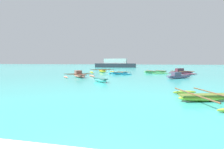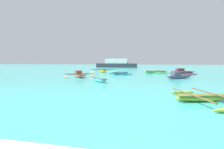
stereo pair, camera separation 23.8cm
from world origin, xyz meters
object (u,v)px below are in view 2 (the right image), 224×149
Objects in this scene: moored_boat_3 at (179,76)px; moored_boat_4 at (79,75)px; moored_boat_0 at (182,72)px; moored_boat_7 at (103,71)px; moored_boat_5 at (202,98)px; moored_boat_2 at (156,72)px; moored_boat_6 at (99,80)px; moored_boat_1 at (120,73)px; distant_ferry at (117,64)px.

moored_boat_3 is 11.86m from moored_boat_4.
moored_boat_0 is 0.97× the size of moored_boat_7.
moored_boat_5 is at bearing -124.14° from moored_boat_0.
moored_boat_3 is at bearing 69.80° from moored_boat_5.
moored_boat_2 is 2.30× the size of moored_boat_6.
moored_boat_1 is at bearing 6.99° from moored_boat_7.
moored_boat_7 is at bearing 149.72° from moored_boat_6.
moored_boat_3 is 9.51m from moored_boat_6.
moored_boat_1 is 6.53m from moored_boat_2.
moored_boat_6 is 14.86m from moored_boat_7.
moored_boat_0 is at bearing 66.31° from moored_boat_5.
moored_boat_3 is (7.68, -5.00, 0.08)m from moored_boat_1.
moored_boat_5 is 23.72m from moored_boat_7.
moored_boat_0 is 1.03× the size of moored_boat_5.
moored_boat_3 is at bearing 79.41° from moored_boat_6.
moored_boat_2 is 0.35× the size of distant_ferry.
moored_boat_2 reaches higher than moored_boat_5.
moored_boat_6 is 0.15× the size of distant_ferry.
moored_boat_3 is at bearing -68.19° from distant_ferry.
moored_boat_2 is (-3.97, 1.05, -0.08)m from moored_boat_0.
moored_boat_1 is 9.17m from moored_boat_3.
moored_boat_4 is at bearing -171.65° from moored_boat_1.
moored_boat_6 is (3.96, -4.33, -0.06)m from moored_boat_4.
moored_boat_2 is 1.08× the size of moored_boat_5.
moored_boat_3 is 0.76× the size of moored_boat_5.
moored_boat_7 is at bearing 146.86° from moored_boat_0.
moored_boat_6 is at bearing -80.93° from distant_ferry.
moored_boat_3 reaches higher than moored_boat_1.
moored_boat_1 is at bearing 106.94° from moored_boat_3.
moored_boat_0 is 1.14× the size of moored_boat_1.
moored_boat_7 is at bearing 87.20° from moored_boat_1.
moored_boat_5 is (7.03, -17.04, -0.00)m from moored_boat_1.
moored_boat_3 is 38.97m from distant_ferry.
distant_ferry reaches higher than moored_boat_6.
moored_boat_4 is 10.04m from moored_boat_7.
moored_boat_3 is 1.61× the size of moored_boat_6.
moored_boat_4 is (-9.48, -9.79, 0.06)m from moored_boat_2.
moored_boat_0 is at bearing -38.19° from moored_boat_2.
moored_boat_7 is (-10.96, 21.04, 0.08)m from moored_boat_5.
moored_boat_4 is at bearing -174.50° from moored_boat_0.
moored_boat_6 is (-9.48, -13.07, -0.08)m from moored_boat_0.
moored_boat_4 reaches higher than moored_boat_1.
moored_boat_3 is at bearing -129.48° from moored_boat_0.
distant_ferry reaches higher than moored_boat_5.
moored_boat_3 reaches higher than moored_boat_2.
distant_ferry is (-6.80, 31.17, 1.02)m from moored_boat_1.
moored_boat_2 is at bearing -66.11° from distant_ferry.
moored_boat_2 is 13.62m from moored_boat_4.
moored_boat_3 is 12.05m from moored_boat_5.
moored_boat_1 is 5.61m from moored_boat_7.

